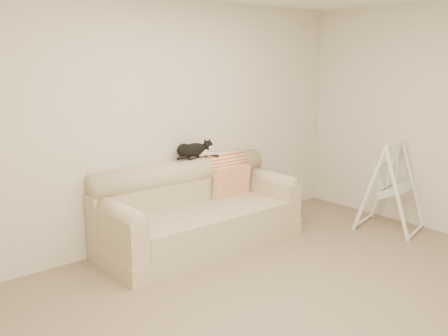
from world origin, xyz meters
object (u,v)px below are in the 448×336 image
sofa (196,213)px  remote_b (211,156)px  tuxedo_cat (194,150)px  baby_swing (391,186)px  remote_a (194,157)px

sofa → remote_b: (0.38, 0.21, 0.56)m
tuxedo_cat → baby_swing: tuxedo_cat is taller
remote_a → remote_b: 0.23m
sofa → remote_a: size_ratio=11.81×
tuxedo_cat → baby_swing: bearing=-33.9°
remote_b → baby_swing: (1.70, -1.25, -0.39)m
tuxedo_cat → baby_swing: 2.36m
tuxedo_cat → remote_b: bearing=-9.3°
sofa → remote_b: remote_b is taller
baby_swing → remote_b: bearing=143.6°
remote_a → baby_swing: baby_swing is taller
remote_b → baby_swing: size_ratio=0.15×
remote_b → tuxedo_cat: tuxedo_cat is taller
remote_a → baby_swing: (1.92, -1.28, -0.39)m
tuxedo_cat → remote_a: bearing=-151.3°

